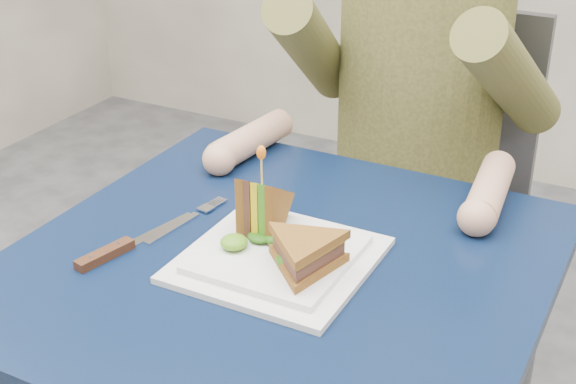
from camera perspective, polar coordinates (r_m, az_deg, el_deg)
The scene contains 12 objects.
table at distance 1.22m, azimuth -0.64°, elevation -7.94°, with size 0.75×0.75×0.73m.
chair at distance 1.83m, azimuth 9.75°, elevation 0.34°, with size 0.42×0.40×0.93m.
diner at distance 1.60m, azimuth 9.46°, elevation 10.84°, with size 0.54×0.59×0.74m.
plate at distance 1.16m, azimuth -0.72°, elevation -4.68°, with size 0.26×0.26×0.02m.
sandwich_flat at distance 1.10m, azimuth 1.19°, elevation -4.37°, with size 0.19×0.19×0.05m.
sandwich_upright at distance 1.19m, azimuth -1.85°, elevation -1.23°, with size 0.09×0.14×0.14m.
fork at distance 1.27m, azimuth -7.36°, elevation -2.05°, with size 0.04×0.18×0.01m.
knife at distance 1.21m, azimuth -12.14°, elevation -4.02°, with size 0.07×0.22×0.02m.
toothpick at distance 1.16m, azimuth -1.89°, elevation 1.56°, with size 0.00×0.00×0.06m, color tan.
toothpick_frill at distance 1.15m, azimuth -1.91°, elevation 2.82°, with size 0.01×0.01×0.02m, color orange.
lettuce_spill at distance 1.15m, azimuth -0.26°, elevation -3.62°, with size 0.15×0.13×0.02m, color #337A14, non-canonical shape.
onion_ring at distance 1.14m, azimuth 0.06°, elevation -3.63°, with size 0.04×0.04×0.01m, color #9E4C7A.
Camera 1 is at (0.48, -0.88, 1.34)m, focal length 50.00 mm.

